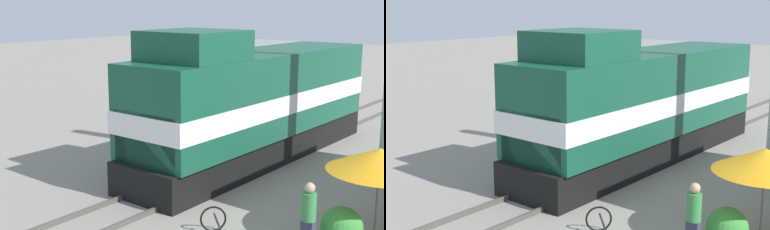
# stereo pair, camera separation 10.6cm
# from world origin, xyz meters

# --- Properties ---
(ground_plane) EXTENTS (120.00, 120.00, 0.00)m
(ground_plane) POSITION_xyz_m (0.00, 0.00, 0.00)
(ground_plane) COLOR gray
(rail_near) EXTENTS (0.08, 42.51, 0.15)m
(rail_near) POSITION_xyz_m (-0.72, 0.00, 0.07)
(rail_near) COLOR #4C4742
(rail_near) RESTS_ON ground_plane
(rail_far) EXTENTS (0.08, 42.51, 0.15)m
(rail_far) POSITION_xyz_m (0.72, 0.00, 0.07)
(rail_far) COLOR #4C4742
(rail_far) RESTS_ON ground_plane
(locomotive) EXTENTS (2.90, 12.64, 4.97)m
(locomotive) POSITION_xyz_m (0.00, 2.34, 2.16)
(locomotive) COLOR black
(locomotive) RESTS_ON ground_plane
(vendor_umbrella) EXTENTS (2.53, 2.53, 2.40)m
(vendor_umbrella) POSITION_xyz_m (6.19, -1.59, 2.11)
(vendor_umbrella) COLOR #4C4C4C
(vendor_umbrella) RESTS_ON ground_plane
(shrub_cluster) EXTENTS (1.01, 1.01, 1.01)m
(shrub_cluster) POSITION_xyz_m (5.69, -2.40, 0.51)
(shrub_cluster) COLOR #388C38
(shrub_cluster) RESTS_ON ground_plane
(person_bystander) EXTENTS (0.34, 0.34, 1.77)m
(person_bystander) POSITION_xyz_m (5.24, -3.26, 0.96)
(person_bystander) COLOR #2D3347
(person_bystander) RESTS_ON ground_plane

